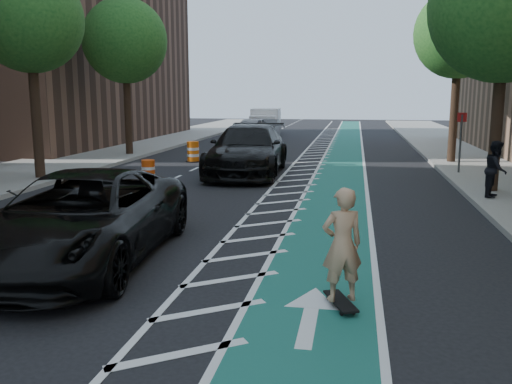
% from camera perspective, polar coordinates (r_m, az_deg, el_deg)
% --- Properties ---
extents(ground, '(120.00, 120.00, 0.00)m').
position_cam_1_polar(ground, '(11.22, -8.64, -6.32)').
color(ground, black).
rests_on(ground, ground).
extents(bike_lane, '(2.00, 90.00, 0.01)m').
position_cam_1_polar(bike_lane, '(20.41, 8.68, 1.20)').
color(bike_lane, '#1C6253').
rests_on(bike_lane, ground).
extents(buffer_strip, '(1.40, 90.00, 0.01)m').
position_cam_1_polar(buffer_strip, '(20.51, 4.49, 1.33)').
color(buffer_strip, silver).
rests_on(buffer_strip, ground).
extents(sidewalk_left, '(5.00, 90.00, 0.15)m').
position_cam_1_polar(sidewalk_left, '(24.22, -22.38, 2.13)').
color(sidewalk_left, gray).
rests_on(sidewalk_left, ground).
extents(curb_right, '(0.12, 90.00, 0.16)m').
position_cam_1_polar(curb_right, '(20.69, 19.97, 1.03)').
color(curb_right, gray).
rests_on(curb_right, ground).
extents(curb_left, '(0.12, 90.00, 0.16)m').
position_cam_1_polar(curb_left, '(22.99, -17.23, 2.06)').
color(curb_left, gray).
rests_on(curb_left, ground).
extents(building_left_far, '(14.00, 22.00, 18.00)m').
position_cam_1_polar(building_left_far, '(40.55, -22.15, 17.80)').
color(building_left_far, brown).
rests_on(building_left_far, ground).
extents(tree_r_c, '(4.20, 4.20, 7.90)m').
position_cam_1_polar(tree_r_c, '(18.84, 24.77, 17.27)').
color(tree_r_c, '#382619').
rests_on(tree_r_c, ground).
extents(tree_l_c, '(4.20, 4.20, 7.90)m').
position_cam_1_polar(tree_l_c, '(21.63, -22.69, 16.39)').
color(tree_l_c, '#382619').
rests_on(tree_l_c, ground).
extents(tree_r_d, '(4.20, 4.20, 7.90)m').
position_cam_1_polar(tree_r_d, '(26.64, 20.45, 15.23)').
color(tree_r_d, '#382619').
rests_on(tree_r_d, ground).
extents(tree_l_d, '(4.20, 4.20, 7.90)m').
position_cam_1_polar(tree_l_d, '(28.68, -13.71, 15.17)').
color(tree_l_d, '#382619').
rests_on(tree_l_d, ground).
extents(sign_post, '(0.35, 0.08, 2.47)m').
position_cam_1_polar(sign_post, '(22.59, 20.72, 4.96)').
color(sign_post, '#4C4C4C').
rests_on(sign_post, ground).
extents(skateboard, '(0.57, 0.93, 0.12)m').
position_cam_1_polar(skateboard, '(8.44, 8.88, -11.30)').
color(skateboard, black).
rests_on(skateboard, ground).
extents(skateboarder, '(0.74, 0.62, 1.73)m').
position_cam_1_polar(skateboarder, '(8.15, 9.06, -5.50)').
color(skateboarder, tan).
rests_on(skateboarder, skateboard).
extents(suv_near, '(3.28, 6.37, 1.72)m').
position_cam_1_polar(suv_near, '(10.84, -17.91, -2.61)').
color(suv_near, black).
rests_on(suv_near, ground).
extents(suv_far, '(3.02, 6.88, 1.97)m').
position_cam_1_polar(suv_far, '(21.71, -0.85, 4.46)').
color(suv_far, black).
rests_on(suv_far, ground).
extents(car_silver, '(2.45, 4.81, 1.57)m').
position_cam_1_polar(car_silver, '(38.57, -0.52, 6.71)').
color(car_silver, '#A3A4A8').
rests_on(car_silver, ground).
extents(car_grey, '(1.51, 4.12, 1.35)m').
position_cam_1_polar(car_grey, '(40.31, 1.30, 6.71)').
color(car_grey, slate).
rests_on(car_grey, ground).
extents(pedestrian, '(0.90, 1.00, 1.69)m').
position_cam_1_polar(pedestrian, '(17.56, 23.94, 2.22)').
color(pedestrian, black).
rests_on(pedestrian, sidewalk_right).
extents(box_truck, '(2.47, 4.96, 2.01)m').
position_cam_1_polar(box_truck, '(44.37, 0.98, 7.36)').
color(box_truck, white).
rests_on(box_truck, ground).
extents(barrel_a, '(0.61, 0.61, 0.83)m').
position_cam_1_polar(barrel_a, '(20.07, -11.26, 2.09)').
color(barrel_a, '#E3470B').
rests_on(barrel_a, ground).
extents(barrel_b, '(0.67, 0.67, 0.91)m').
position_cam_1_polar(barrel_b, '(23.99, -2.61, 3.68)').
color(barrel_b, orange).
rests_on(barrel_b, ground).
extents(barrel_c, '(0.71, 0.71, 0.97)m').
position_cam_1_polar(barrel_c, '(25.93, -6.65, 4.18)').
color(barrel_c, orange).
rests_on(barrel_c, ground).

